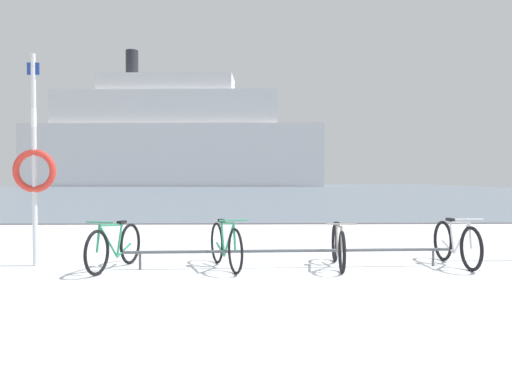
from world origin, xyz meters
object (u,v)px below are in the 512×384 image
bicycle_2 (338,246)px  bicycle_3 (456,244)px  bicycle_0 (115,247)px  rescue_post (34,165)px  ferry_ship (173,141)px  bicycle_1 (226,245)px

bicycle_2 → bicycle_3: bearing=3.1°
bicycle_0 → bicycle_3: (5.66, 0.23, 0.01)m
rescue_post → ferry_ship: (-9.80, 87.44, 6.77)m
rescue_post → bicycle_1: bearing=-5.6°
bicycle_3 → ferry_ship: 89.56m
bicycle_1 → rescue_post: (-3.20, 0.31, 1.31)m
bicycle_3 → rescue_post: rescue_post is taller
bicycle_0 → bicycle_3: bearing=2.3°
bicycle_0 → bicycle_1: size_ratio=1.02×
rescue_post → ferry_ship: bearing=96.4°
bicycle_1 → bicycle_3: bicycle_1 is taller
bicycle_2 → bicycle_0: bearing=-178.1°
bicycle_3 → ferry_ship: ferry_ship is taller
bicycle_2 → ferry_ship: size_ratio=0.03×
rescue_post → ferry_ship: size_ratio=0.06×
bicycle_2 → bicycle_1: bearing=-177.9°
bicycle_0 → rescue_post: (-1.42, 0.37, 1.32)m
bicycle_2 → ferry_ship: (-14.85, 87.69, 8.12)m
rescue_post → bicycle_3: bearing=-1.1°
bicycle_3 → ferry_ship: (-16.87, 87.58, 8.09)m
bicycle_3 → bicycle_1: bearing=-177.4°
bicycle_0 → ferry_ship: bearing=97.3°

